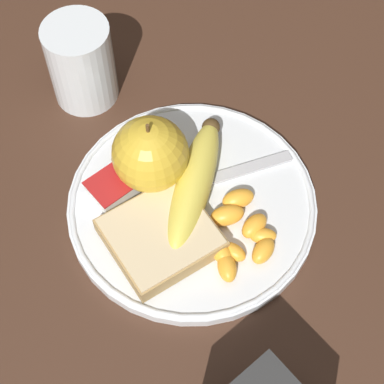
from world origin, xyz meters
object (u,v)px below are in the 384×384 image
apple (150,154)px  plate (192,204)px  banana (195,182)px  fork (187,189)px  bread_slice (161,236)px  juice_glass (82,65)px  jam_packet (113,188)px

apple → plate: bearing=101.6°
banana → fork: 0.02m
apple → bread_slice: size_ratio=0.80×
juice_glass → banana: (-0.00, 0.18, -0.02)m
plate → apple: (0.01, -0.05, 0.04)m
plate → apple: apple is taller
plate → banana: banana is taller
juice_glass → apple: size_ratio=1.14×
bread_slice → jam_packet: (0.00, -0.07, -0.00)m
bread_slice → juice_glass: bearing=-105.6°
banana → fork: bearing=-47.8°
plate → juice_glass: size_ratio=2.57×
fork → plate: bearing=89.5°
apple → banana: apple is taller
banana → fork: size_ratio=0.78×
juice_glass → apple: 0.14m
juice_glass → apple: (0.02, 0.14, 0.00)m
banana → bread_slice: (0.06, 0.02, -0.01)m
fork → jam_packet: bearing=-16.7°
juice_glass → fork: (0.00, 0.18, -0.03)m
jam_packet → fork: bearing=142.5°
juice_glass → jam_packet: bearing=65.8°
juice_glass → bread_slice: bearing=74.4°
jam_packet → apple: bearing=169.9°
banana → bread_slice: size_ratio=1.38×
bread_slice → jam_packet: 0.07m
plate → jam_packet: bearing=-47.7°
juice_glass → bread_slice: (0.06, 0.21, -0.02)m
apple → banana: 0.05m
apple → jam_packet: apple is taller
juice_glass → plate: bearing=88.0°
banana → bread_slice: banana is taller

